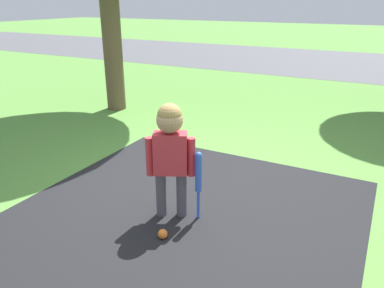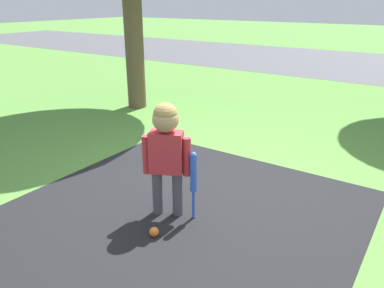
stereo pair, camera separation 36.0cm
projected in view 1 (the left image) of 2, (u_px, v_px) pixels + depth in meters
name	position (u px, v px, depth m)	size (l,w,h in m)	color
ground_plane	(203.00, 188.00, 3.97)	(60.00, 60.00, 0.00)	#518438
street_strip	(337.00, 63.00, 11.81)	(40.00, 6.00, 0.01)	#4C4C51
child	(170.00, 146.00, 3.23)	(0.40, 0.28, 1.07)	#4C4751
baseball_bat	(198.00, 176.00, 3.28)	(0.06, 0.06, 0.65)	blue
sports_ball	(163.00, 234.00, 3.13)	(0.08, 0.08, 0.08)	orange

